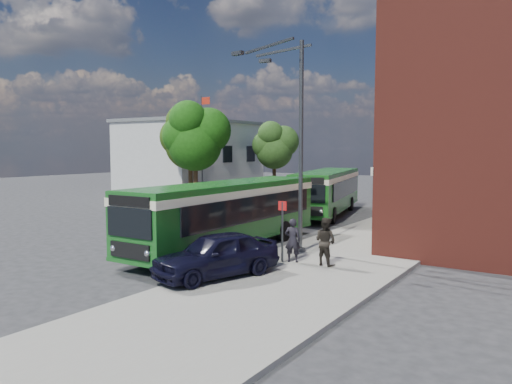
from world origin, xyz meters
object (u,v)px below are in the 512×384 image
Objects in this scene: bus_front at (227,209)px; bus_rear at (327,188)px; street_lamp at (293,143)px; parked_car at (216,255)px.

bus_rear is (-1.27, 13.13, -0.00)m from bus_front.
bus_rear is at bearing 108.83° from street_lamp.
street_lamp reaches higher than bus_rear.
parked_car is at bearing -76.67° from bus_rear.
bus_front is 1.02× the size of bus_rear.
street_lamp is 0.75× the size of bus_front.
street_lamp reaches higher than bus_front.
street_lamp is 0.77× the size of bus_rear.
bus_front reaches higher than parked_car.
bus_front is 5.52m from parked_car.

